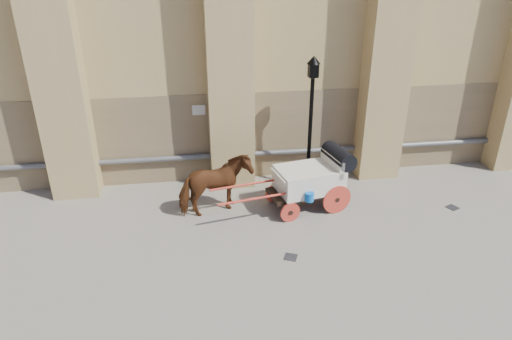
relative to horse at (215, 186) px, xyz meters
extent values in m
plane|color=slate|center=(1.67, -1.72, -0.90)|extent=(90.00, 90.00, 0.00)
cube|color=#7F674A|center=(3.67, 2.43, 0.60)|extent=(44.00, 0.35, 3.00)
cylinder|color=#59595B|center=(3.67, 2.16, 0.00)|extent=(42.00, 0.18, 0.18)
cube|color=beige|center=(-0.33, 2.25, 1.60)|extent=(0.42, 0.04, 0.32)
imported|color=#5E2E12|center=(0.00, 0.00, 0.00)|extent=(2.32, 1.63, 1.79)
cube|color=black|center=(2.69, -0.07, -0.35)|extent=(2.34, 1.40, 0.12)
cube|color=beige|center=(2.79, -0.05, 0.05)|extent=(2.10, 1.59, 0.70)
cube|color=beige|center=(3.52, 0.10, 0.45)|extent=(0.39, 1.25, 0.55)
cube|color=beige|center=(1.96, -0.21, 0.30)|extent=(0.55, 1.14, 0.10)
cylinder|color=black|center=(3.72, 0.14, 0.65)|extent=(0.79, 1.33, 0.56)
cylinder|color=red|center=(3.54, -0.53, -0.45)|extent=(0.89, 0.23, 0.90)
cylinder|color=red|center=(3.30, 0.68, -0.45)|extent=(0.89, 0.23, 0.90)
cylinder|color=red|center=(2.08, -0.82, -0.60)|extent=(0.60, 0.17, 0.60)
cylinder|color=red|center=(1.84, 0.39, -0.60)|extent=(0.60, 0.17, 0.60)
cylinder|color=red|center=(1.16, -0.83, -0.05)|extent=(2.36, 0.53, 0.07)
cylinder|color=red|center=(0.99, 0.05, -0.05)|extent=(2.36, 0.53, 0.07)
cylinder|color=blue|center=(2.63, -0.79, -0.15)|extent=(0.26, 0.26, 0.26)
cylinder|color=black|center=(3.10, 1.26, 0.93)|extent=(0.12, 0.12, 3.65)
cone|color=black|center=(3.10, 1.26, -0.71)|extent=(0.36, 0.36, 0.36)
cube|color=black|center=(3.10, 1.26, 3.00)|extent=(0.28, 0.28, 0.43)
cone|color=black|center=(3.10, 1.26, 3.31)|extent=(0.41, 0.41, 0.24)
cube|color=black|center=(1.73, -2.53, -0.89)|extent=(0.42, 0.42, 0.01)
cube|color=black|center=(7.16, -0.75, -0.89)|extent=(0.42, 0.42, 0.01)
camera|label=1|loc=(-0.51, -11.87, 6.12)|focal=32.00mm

